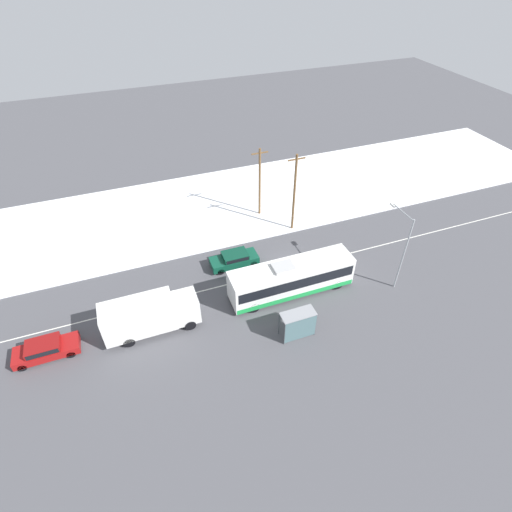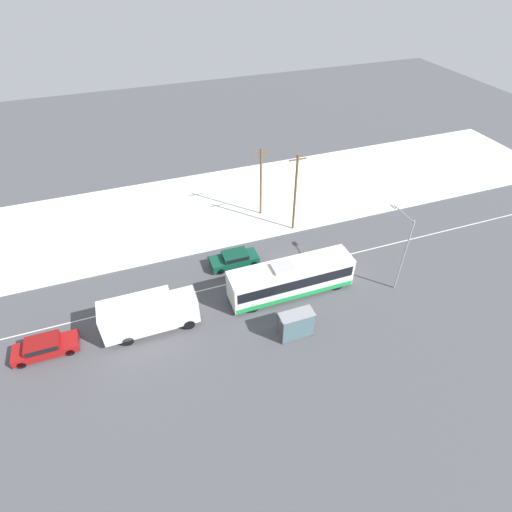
{
  "view_description": "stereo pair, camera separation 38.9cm",
  "coord_description": "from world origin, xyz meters",
  "px_view_note": "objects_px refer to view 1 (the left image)",
  "views": [
    {
      "loc": [
        -12.98,
        -25.24,
        25.1
      ],
      "look_at": [
        -3.06,
        1.29,
        1.4
      ],
      "focal_mm": 28.0,
      "sensor_mm": 36.0,
      "label": 1
    },
    {
      "loc": [
        -12.61,
        -25.37,
        25.1
      ],
      "look_at": [
        -3.06,
        1.29,
        1.4
      ],
      "focal_mm": 28.0,
      "sensor_mm": 36.0,
      "label": 2
    }
  ],
  "objects_px": {
    "box_truck": "(149,315)",
    "parked_car_near_truck": "(45,349)",
    "city_bus": "(291,278)",
    "pedestrian_at_stop": "(296,314)",
    "sedan_car": "(234,259)",
    "bus_shelter": "(299,323)",
    "streetlamp": "(402,242)",
    "utility_pole_snowlot": "(260,182)",
    "utility_pole_roadside": "(294,192)"
  },
  "relations": [
    {
      "from": "box_truck",
      "to": "parked_car_near_truck",
      "type": "xyz_separation_m",
      "value": [
        -7.77,
        0.28,
        -1.0
      ]
    },
    {
      "from": "city_bus",
      "to": "pedestrian_at_stop",
      "type": "xyz_separation_m",
      "value": [
        -1.14,
        -3.47,
        -0.54
      ]
    },
    {
      "from": "sedan_car",
      "to": "bus_shelter",
      "type": "bearing_deg",
      "value": 101.29
    },
    {
      "from": "pedestrian_at_stop",
      "to": "bus_shelter",
      "type": "relative_size",
      "value": 0.62
    },
    {
      "from": "streetlamp",
      "to": "pedestrian_at_stop",
      "type": "bearing_deg",
      "value": -172.31
    },
    {
      "from": "sedan_car",
      "to": "pedestrian_at_stop",
      "type": "height_order",
      "value": "pedestrian_at_stop"
    },
    {
      "from": "box_truck",
      "to": "utility_pole_snowlot",
      "type": "distance_m",
      "value": 18.86
    },
    {
      "from": "streetlamp",
      "to": "utility_pole_roadside",
      "type": "height_order",
      "value": "utility_pole_roadside"
    },
    {
      "from": "sedan_car",
      "to": "utility_pole_roadside",
      "type": "bearing_deg",
      "value": -155.53
    },
    {
      "from": "box_truck",
      "to": "parked_car_near_truck",
      "type": "height_order",
      "value": "box_truck"
    },
    {
      "from": "box_truck",
      "to": "streetlamp",
      "type": "bearing_deg",
      "value": -5.41
    },
    {
      "from": "utility_pole_roadside",
      "to": "city_bus",
      "type": "bearing_deg",
      "value": -115.24
    },
    {
      "from": "box_truck",
      "to": "bus_shelter",
      "type": "relative_size",
      "value": 2.74
    },
    {
      "from": "box_truck",
      "to": "pedestrian_at_stop",
      "type": "distance_m",
      "value": 11.57
    },
    {
      "from": "pedestrian_at_stop",
      "to": "city_bus",
      "type": "bearing_deg",
      "value": 71.77
    },
    {
      "from": "city_bus",
      "to": "pedestrian_at_stop",
      "type": "relative_size",
      "value": 6.5
    },
    {
      "from": "city_bus",
      "to": "pedestrian_at_stop",
      "type": "bearing_deg",
      "value": -108.23
    },
    {
      "from": "streetlamp",
      "to": "utility_pole_roadside",
      "type": "xyz_separation_m",
      "value": [
        -4.95,
        10.63,
        -0.18
      ]
    },
    {
      "from": "sedan_car",
      "to": "utility_pole_roadside",
      "type": "distance_m",
      "value": 9.08
    },
    {
      "from": "parked_car_near_truck",
      "to": "pedestrian_at_stop",
      "type": "relative_size",
      "value": 2.77
    },
    {
      "from": "sedan_car",
      "to": "utility_pole_snowlot",
      "type": "xyz_separation_m",
      "value": [
        5.31,
        7.27,
        3.34
      ]
    },
    {
      "from": "utility_pole_snowlot",
      "to": "city_bus",
      "type": "bearing_deg",
      "value": -98.19
    },
    {
      "from": "streetlamp",
      "to": "utility_pole_roadside",
      "type": "distance_m",
      "value": 11.73
    },
    {
      "from": "pedestrian_at_stop",
      "to": "streetlamp",
      "type": "relative_size",
      "value": 0.23
    },
    {
      "from": "sedan_car",
      "to": "streetlamp",
      "type": "height_order",
      "value": "streetlamp"
    },
    {
      "from": "sedan_car",
      "to": "pedestrian_at_stop",
      "type": "distance_m",
      "value": 8.89
    },
    {
      "from": "pedestrian_at_stop",
      "to": "streetlamp",
      "type": "height_order",
      "value": "streetlamp"
    },
    {
      "from": "pedestrian_at_stop",
      "to": "utility_pole_snowlot",
      "type": "relative_size",
      "value": 0.21
    },
    {
      "from": "sedan_car",
      "to": "utility_pole_roadside",
      "type": "height_order",
      "value": "utility_pole_roadside"
    },
    {
      "from": "city_bus",
      "to": "utility_pole_roadside",
      "type": "distance_m",
      "value": 9.86
    },
    {
      "from": "pedestrian_at_stop",
      "to": "box_truck",
      "type": "bearing_deg",
      "value": 163.04
    },
    {
      "from": "city_bus",
      "to": "bus_shelter",
      "type": "height_order",
      "value": "city_bus"
    },
    {
      "from": "city_bus",
      "to": "box_truck",
      "type": "relative_size",
      "value": 1.48
    },
    {
      "from": "parked_car_near_truck",
      "to": "streetlamp",
      "type": "xyz_separation_m",
      "value": [
        28.93,
        -2.28,
        3.89
      ]
    },
    {
      "from": "bus_shelter",
      "to": "streetlamp",
      "type": "relative_size",
      "value": 0.37
    },
    {
      "from": "city_bus",
      "to": "streetlamp",
      "type": "xyz_separation_m",
      "value": [
        8.97,
        -2.11,
        3.08
      ]
    },
    {
      "from": "bus_shelter",
      "to": "utility_pole_roadside",
      "type": "bearing_deg",
      "value": 67.4
    },
    {
      "from": "sedan_car",
      "to": "utility_pole_roadside",
      "type": "relative_size",
      "value": 0.53
    },
    {
      "from": "pedestrian_at_stop",
      "to": "sedan_car",
      "type": "bearing_deg",
      "value": 105.58
    },
    {
      "from": "bus_shelter",
      "to": "utility_pole_snowlot",
      "type": "relative_size",
      "value": 0.34
    },
    {
      "from": "parked_car_near_truck",
      "to": "utility_pole_roadside",
      "type": "height_order",
      "value": "utility_pole_roadside"
    },
    {
      "from": "bus_shelter",
      "to": "sedan_car",
      "type": "bearing_deg",
      "value": 101.29
    },
    {
      "from": "streetlamp",
      "to": "bus_shelter",
      "type": "bearing_deg",
      "value": -165.39
    },
    {
      "from": "utility_pole_roadside",
      "to": "utility_pole_snowlot",
      "type": "height_order",
      "value": "utility_pole_roadside"
    },
    {
      "from": "city_bus",
      "to": "sedan_car",
      "type": "height_order",
      "value": "city_bus"
    },
    {
      "from": "city_bus",
      "to": "streetlamp",
      "type": "bearing_deg",
      "value": -13.21
    },
    {
      "from": "city_bus",
      "to": "utility_pole_snowlot",
      "type": "xyz_separation_m",
      "value": [
        1.78,
        12.36,
        2.54
      ]
    },
    {
      "from": "box_truck",
      "to": "utility_pole_roadside",
      "type": "xyz_separation_m",
      "value": [
        16.21,
        8.62,
        2.71
      ]
    },
    {
      "from": "box_truck",
      "to": "streetlamp",
      "type": "distance_m",
      "value": 21.45
    },
    {
      "from": "parked_car_near_truck",
      "to": "streetlamp",
      "type": "distance_m",
      "value": 29.27
    }
  ]
}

